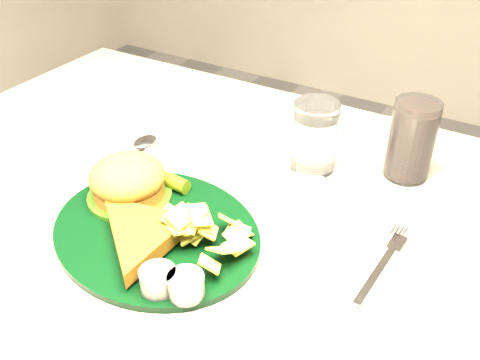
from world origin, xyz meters
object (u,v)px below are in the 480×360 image
Objects in this scene: table at (224,360)px; cola_glass at (412,140)px; dinner_plate at (154,214)px; fork_napkin at (377,272)px; water_glass at (315,137)px.

cola_glass is (0.22, 0.21, 0.44)m from table.
cola_glass is (0.25, 0.32, 0.03)m from dinner_plate.
table is at bearing 87.55° from dinner_plate.
dinner_plate is at bearing -161.50° from fork_napkin.
cola_glass is at bearing 44.01° from table.
cola_glass reaches higher than dinner_plate.
dinner_plate reaches higher than table.
table is 0.46m from fork_napkin.
dinner_plate is 2.09× the size of fork_napkin.
table is 0.54m from cola_glass.
dinner_plate is 2.41× the size of cola_glass.
fork_napkin is at bearing -47.41° from water_glass.
cola_glass is at bearing 66.60° from dinner_plate.
table is at bearing -117.33° from water_glass.
dinner_plate is at bearing -113.39° from water_glass.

